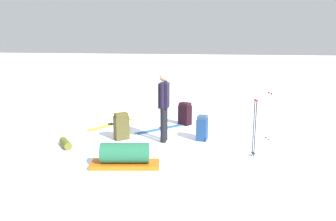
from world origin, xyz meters
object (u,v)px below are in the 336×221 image
object	(u,v)px
sleeping_mat_rolled	(66,143)
ski_pair_far	(111,125)
thermos_bottle	(183,112)
ski_poles_planted_near	(255,125)
skier_standing	(164,103)
backpack_small_spare	(121,127)
gear_sled	(125,156)
backpack_large_dark	(185,114)
ski_poles_planted_far	(269,114)
backpack_bright	(202,128)
ski_pair_near	(163,128)

from	to	relation	value
sleeping_mat_rolled	ski_pair_far	bearing A→B (deg)	-10.80
sleeping_mat_rolled	thermos_bottle	world-z (taller)	thermos_bottle
ski_poles_planted_near	sleeping_mat_rolled	bearing A→B (deg)	91.41
skier_standing	ski_poles_planted_near	xyz separation A→B (m)	(-0.73, -2.10, -0.26)
ski_pair_far	thermos_bottle	bearing A→B (deg)	-52.19
backpack_small_spare	ski_poles_planted_near	bearing A→B (deg)	-102.49
thermos_bottle	gear_sled	bearing A→B (deg)	172.48
gear_sled	ski_poles_planted_near	bearing A→B (deg)	-67.26
sleeping_mat_rolled	thermos_bottle	distance (m)	4.31
sleeping_mat_rolled	ski_poles_planted_near	bearing A→B (deg)	-88.59
backpack_small_spare	sleeping_mat_rolled	bearing A→B (deg)	125.89
backpack_large_dark	sleeping_mat_rolled	bearing A→B (deg)	135.01
ski_poles_planted_far	gear_sled	world-z (taller)	ski_poles_planted_far
ski_poles_planted_near	ski_poles_planted_far	bearing A→B (deg)	-20.17
backpack_small_spare	sleeping_mat_rolled	world-z (taller)	backpack_small_spare
backpack_bright	skier_standing	bearing A→B (deg)	105.55
ski_pair_near	ski_pair_far	size ratio (longest dim) A/B	0.86
ski_pair_far	backpack_small_spare	size ratio (longest dim) A/B	2.39
skier_standing	backpack_bright	size ratio (longest dim) A/B	2.75
ski_pair_near	gear_sled	size ratio (longest dim) A/B	0.99
ski_pair_near	backpack_large_dark	xyz separation A→B (m)	(0.56, -0.55, 0.31)
ski_pair_near	ski_pair_far	xyz separation A→B (m)	(0.17, 1.56, 0.00)
backpack_bright	ski_poles_planted_near	world-z (taller)	ski_poles_planted_near
backpack_large_dark	ski_pair_near	bearing A→B (deg)	135.79
ski_pair_near	backpack_bright	size ratio (longest dim) A/B	2.27
ski_pair_far	backpack_large_dark	bearing A→B (deg)	-79.40
ski_pair_near	skier_standing	bearing A→B (deg)	-168.63
sleeping_mat_rolled	thermos_bottle	size ratio (longest dim) A/B	2.12
backpack_small_spare	sleeping_mat_rolled	size ratio (longest dim) A/B	1.23
backpack_large_dark	backpack_small_spare	distance (m)	2.21
ski_pair_far	gear_sled	world-z (taller)	gear_sled
ski_poles_planted_far	sleeping_mat_rolled	bearing A→B (deg)	105.23
ski_pair_far	ski_poles_planted_far	distance (m)	4.45
backpack_bright	gear_sled	distance (m)	2.49
backpack_small_spare	thermos_bottle	distance (m)	3.07
backpack_large_dark	thermos_bottle	distance (m)	1.13
ski_pair_far	ski_pair_near	bearing A→B (deg)	-96.18
skier_standing	sleeping_mat_rolled	size ratio (longest dim) A/B	3.09
backpack_large_dark	skier_standing	bearing A→B (deg)	169.08
gear_sled	sleeping_mat_rolled	xyz separation A→B (m)	(0.97, 1.73, -0.13)
ski_pair_far	backpack_bright	xyz separation A→B (m)	(-1.03, -2.71, 0.29)
skier_standing	gear_sled	xyz separation A→B (m)	(-1.81, 0.47, -0.73)
backpack_bright	ski_poles_planted_far	world-z (taller)	ski_poles_planted_far
ski_pair_near	gear_sled	distance (m)	2.94
ski_pair_near	backpack_large_dark	size ratio (longest dim) A/B	2.14
backpack_bright	ski_poles_planted_far	xyz separation A→B (m)	(0.19, -1.61, 0.38)
skier_standing	thermos_bottle	xyz separation A→B (m)	(2.78, -0.14, -0.82)
thermos_bottle	backpack_small_spare	bearing A→B (deg)	156.63
ski_pair_far	thermos_bottle	xyz separation A→B (m)	(1.49, -1.93, 0.12)
gear_sled	backpack_small_spare	bearing A→B (deg)	18.90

